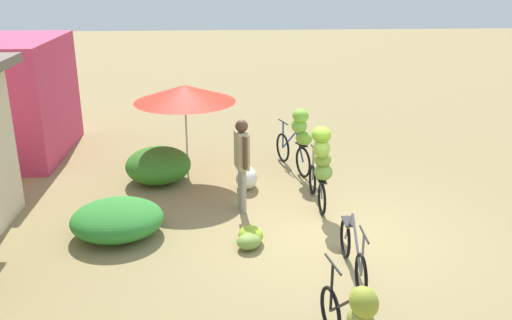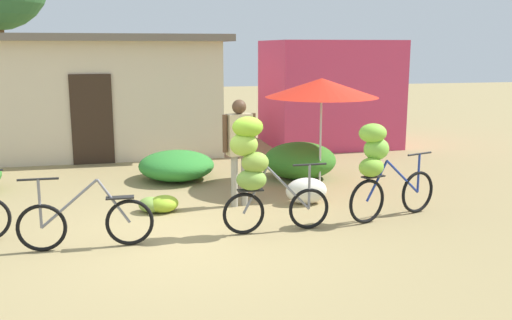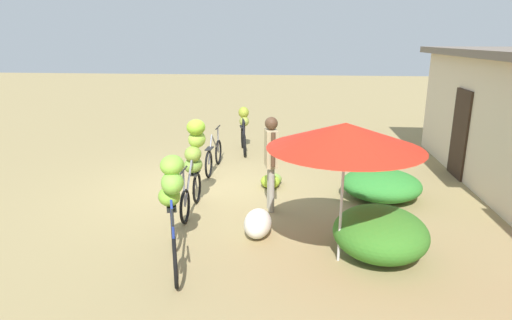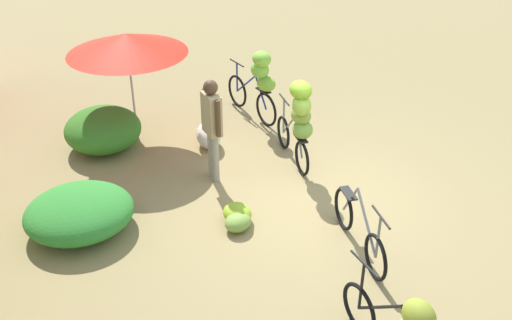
{
  "view_description": "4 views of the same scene",
  "coord_description": "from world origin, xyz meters",
  "px_view_note": "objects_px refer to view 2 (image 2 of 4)",
  "views": [
    {
      "loc": [
        -8.39,
        1.79,
        4.38
      ],
      "look_at": [
        0.23,
        1.29,
        1.28
      ],
      "focal_mm": 38.75,
      "sensor_mm": 36.0,
      "label": 1
    },
    {
      "loc": [
        -0.78,
        -7.43,
        2.58
      ],
      "look_at": [
        1.17,
        1.02,
        0.86
      ],
      "focal_mm": 40.01,
      "sensor_mm": 36.0,
      "label": 2
    },
    {
      "loc": [
        8.39,
        2.02,
        3.07
      ],
      "look_at": [
        0.96,
        1.23,
        0.95
      ],
      "focal_mm": 29.89,
      "sensor_mm": 36.0,
      "label": 3
    },
    {
      "loc": [
        -7.06,
        2.94,
        5.17
      ],
      "look_at": [
        -0.03,
        1.06,
        0.88
      ],
      "focal_mm": 40.61,
      "sensor_mm": 36.0,
      "label": 4
    }
  ],
  "objects_px": {
    "bicycle_near_pile": "(86,222)",
    "market_umbrella": "(322,88)",
    "bicycle_center_loaded": "(255,165)",
    "shop_pink": "(328,93)",
    "building_low": "(94,94)",
    "produce_sack": "(306,191)",
    "bicycle_by_shop": "(379,163)",
    "person_vendor": "(239,141)",
    "banana_pile_on_ground": "(158,204)"
  },
  "relations": [
    {
      "from": "bicycle_near_pile",
      "to": "market_umbrella",
      "type": "bearing_deg",
      "value": 32.78
    },
    {
      "from": "bicycle_center_loaded",
      "to": "shop_pink",
      "type": "bearing_deg",
      "value": 62.64
    },
    {
      "from": "shop_pink",
      "to": "market_umbrella",
      "type": "height_order",
      "value": "shop_pink"
    },
    {
      "from": "bicycle_center_loaded",
      "to": "market_umbrella",
      "type": "bearing_deg",
      "value": 54.04
    },
    {
      "from": "bicycle_center_loaded",
      "to": "building_low",
      "type": "bearing_deg",
      "value": 109.34
    },
    {
      "from": "produce_sack",
      "to": "bicycle_by_shop",
      "type": "bearing_deg",
      "value": -56.81
    },
    {
      "from": "market_umbrella",
      "to": "produce_sack",
      "type": "distance_m",
      "value": 2.14
    },
    {
      "from": "person_vendor",
      "to": "banana_pile_on_ground",
      "type": "bearing_deg",
      "value": -176.48
    },
    {
      "from": "person_vendor",
      "to": "produce_sack",
      "type": "bearing_deg",
      "value": -6.43
    },
    {
      "from": "building_low",
      "to": "bicycle_center_loaded",
      "type": "relative_size",
      "value": 3.89
    },
    {
      "from": "building_low",
      "to": "banana_pile_on_ground",
      "type": "height_order",
      "value": "building_low"
    },
    {
      "from": "bicycle_center_loaded",
      "to": "person_vendor",
      "type": "relative_size",
      "value": 0.94
    },
    {
      "from": "shop_pink",
      "to": "banana_pile_on_ground",
      "type": "distance_m",
      "value": 7.52
    },
    {
      "from": "bicycle_by_shop",
      "to": "shop_pink",
      "type": "bearing_deg",
      "value": 76.21
    },
    {
      "from": "shop_pink",
      "to": "bicycle_near_pile",
      "type": "xyz_separation_m",
      "value": [
        -5.87,
        -7.06,
        -1.02
      ]
    },
    {
      "from": "market_umbrella",
      "to": "person_vendor",
      "type": "relative_size",
      "value": 1.2
    },
    {
      "from": "bicycle_near_pile",
      "to": "bicycle_by_shop",
      "type": "height_order",
      "value": "bicycle_by_shop"
    },
    {
      "from": "building_low",
      "to": "bicycle_center_loaded",
      "type": "height_order",
      "value": "building_low"
    },
    {
      "from": "bicycle_by_shop",
      "to": "person_vendor",
      "type": "relative_size",
      "value": 0.94
    },
    {
      "from": "bicycle_near_pile",
      "to": "bicycle_center_loaded",
      "type": "relative_size",
      "value": 1.05
    },
    {
      "from": "shop_pink",
      "to": "bicycle_by_shop",
      "type": "relative_size",
      "value": 1.93
    },
    {
      "from": "bicycle_near_pile",
      "to": "banana_pile_on_ground",
      "type": "height_order",
      "value": "bicycle_near_pile"
    },
    {
      "from": "building_low",
      "to": "person_vendor",
      "type": "relative_size",
      "value": 3.66
    },
    {
      "from": "bicycle_center_loaded",
      "to": "person_vendor",
      "type": "distance_m",
      "value": 1.44
    },
    {
      "from": "market_umbrella",
      "to": "bicycle_near_pile",
      "type": "relative_size",
      "value": 1.22
    },
    {
      "from": "bicycle_by_shop",
      "to": "banana_pile_on_ground",
      "type": "height_order",
      "value": "bicycle_by_shop"
    },
    {
      "from": "market_umbrella",
      "to": "produce_sack",
      "type": "relative_size",
      "value": 3.0
    },
    {
      "from": "bicycle_near_pile",
      "to": "person_vendor",
      "type": "xyz_separation_m",
      "value": [
        2.34,
        1.55,
        0.73
      ]
    },
    {
      "from": "bicycle_by_shop",
      "to": "produce_sack",
      "type": "xyz_separation_m",
      "value": [
        -0.75,
        1.15,
        -0.67
      ]
    },
    {
      "from": "bicycle_center_loaded",
      "to": "person_vendor",
      "type": "xyz_separation_m",
      "value": [
        0.07,
        1.44,
        0.1
      ]
    },
    {
      "from": "market_umbrella",
      "to": "banana_pile_on_ground",
      "type": "xyz_separation_m",
      "value": [
        -3.11,
        -1.19,
        -1.71
      ]
    },
    {
      "from": "banana_pile_on_ground",
      "to": "produce_sack",
      "type": "bearing_deg",
      "value": -1.02
    },
    {
      "from": "building_low",
      "to": "person_vendor",
      "type": "distance_m",
      "value": 6.06
    },
    {
      "from": "building_low",
      "to": "produce_sack",
      "type": "height_order",
      "value": "building_low"
    },
    {
      "from": "bicycle_near_pile",
      "to": "person_vendor",
      "type": "height_order",
      "value": "person_vendor"
    },
    {
      "from": "building_low",
      "to": "shop_pink",
      "type": "distance_m",
      "value": 6.04
    },
    {
      "from": "banana_pile_on_ground",
      "to": "person_vendor",
      "type": "height_order",
      "value": "person_vendor"
    },
    {
      "from": "bicycle_near_pile",
      "to": "bicycle_center_loaded",
      "type": "distance_m",
      "value": 2.37
    },
    {
      "from": "shop_pink",
      "to": "market_umbrella",
      "type": "distance_m",
      "value": 4.76
    },
    {
      "from": "building_low",
      "to": "person_vendor",
      "type": "bearing_deg",
      "value": -65.57
    },
    {
      "from": "bicycle_center_loaded",
      "to": "banana_pile_on_ground",
      "type": "distance_m",
      "value": 2.04
    },
    {
      "from": "shop_pink",
      "to": "banana_pile_on_ground",
      "type": "height_order",
      "value": "shop_pink"
    },
    {
      "from": "market_umbrella",
      "to": "banana_pile_on_ground",
      "type": "height_order",
      "value": "market_umbrella"
    },
    {
      "from": "shop_pink",
      "to": "bicycle_center_loaded",
      "type": "height_order",
      "value": "shop_pink"
    },
    {
      "from": "produce_sack",
      "to": "shop_pink",
      "type": "bearing_deg",
      "value": 66.78
    },
    {
      "from": "market_umbrella",
      "to": "person_vendor",
      "type": "height_order",
      "value": "market_umbrella"
    },
    {
      "from": "bicycle_by_shop",
      "to": "produce_sack",
      "type": "bearing_deg",
      "value": 123.19
    },
    {
      "from": "market_umbrella",
      "to": "person_vendor",
      "type": "bearing_deg",
      "value": -148.09
    },
    {
      "from": "bicycle_by_shop",
      "to": "produce_sack",
      "type": "relative_size",
      "value": 2.37
    },
    {
      "from": "bicycle_by_shop",
      "to": "produce_sack",
      "type": "distance_m",
      "value": 1.53
    }
  ]
}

